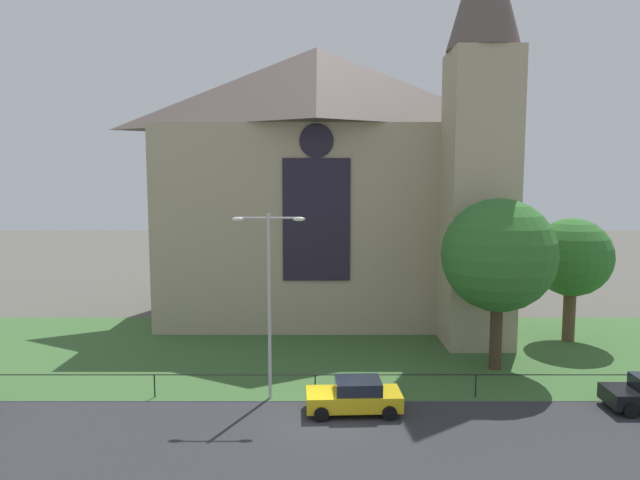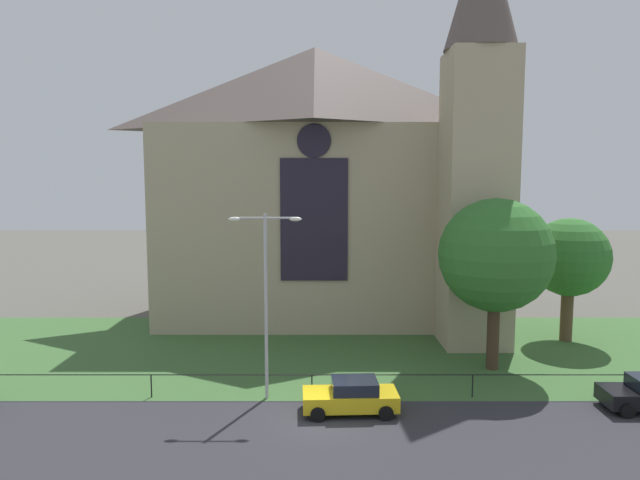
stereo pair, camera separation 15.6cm
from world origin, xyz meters
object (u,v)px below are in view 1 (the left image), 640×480
tree_right_far (571,258)px  parked_car_yellow (354,396)px  streetlamp_near (269,283)px  church_building (327,180)px  tree_right_near (498,255)px

tree_right_far → parked_car_yellow: 18.96m
tree_right_far → streetlamp_near: (-18.39, -9.68, 0.18)m
church_building → tree_right_near: 15.65m
tree_right_far → parked_car_yellow: bearing=-142.0°
church_building → streetlamp_near: 17.21m
tree_right_far → streetlamp_near: bearing=-152.2°
church_building → streetlamp_near: church_building is taller
streetlamp_near → parked_car_yellow: bearing=-23.0°
tree_right_near → parked_car_yellow: (-8.06, -5.84, -5.52)m
tree_right_near → tree_right_far: bearing=40.6°
tree_right_near → streetlamp_near: 12.70m
church_building → tree_right_far: (15.48, -6.61, -4.92)m
tree_right_near → tree_right_far: size_ratio=1.18×
tree_right_near → streetlamp_near: (-11.97, -4.18, -0.73)m
church_building → tree_right_near: (9.06, -12.11, -4.00)m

